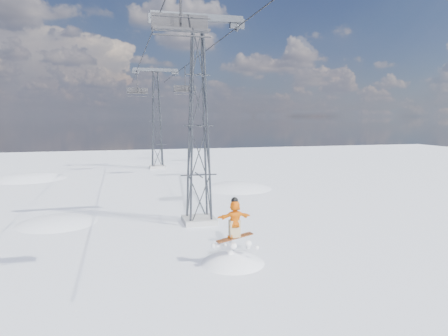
{
  "coord_description": "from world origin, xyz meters",
  "views": [
    {
      "loc": [
        -3.45,
        -13.74,
        6.0
      ],
      "look_at": [
        1.22,
        4.01,
        3.63
      ],
      "focal_mm": 32.0,
      "sensor_mm": 36.0,
      "label": 1
    }
  ],
  "objects_px": {
    "snowboarder_jump": "(233,301)",
    "lift_tower_far": "(157,121)",
    "lift_tower_near": "(198,126)",
    "lift_chair_near": "(181,24)"
  },
  "relations": [
    {
      "from": "lift_tower_far",
      "to": "snowboarder_jump",
      "type": "height_order",
      "value": "lift_tower_far"
    },
    {
      "from": "lift_tower_near",
      "to": "snowboarder_jump",
      "type": "bearing_deg",
      "value": -88.98
    },
    {
      "from": "lift_tower_near",
      "to": "snowboarder_jump",
      "type": "height_order",
      "value": "lift_tower_near"
    },
    {
      "from": "snowboarder_jump",
      "to": "lift_tower_far",
      "type": "bearing_deg",
      "value": 90.21
    },
    {
      "from": "lift_tower_far",
      "to": "lift_chair_near",
      "type": "distance_m",
      "value": 33.66
    },
    {
      "from": "lift_tower_near",
      "to": "lift_tower_far",
      "type": "height_order",
      "value": "same"
    },
    {
      "from": "lift_tower_far",
      "to": "lift_chair_near",
      "type": "bearing_deg",
      "value": -93.77
    },
    {
      "from": "lift_tower_near",
      "to": "lift_tower_far",
      "type": "relative_size",
      "value": 1.0
    },
    {
      "from": "lift_chair_near",
      "to": "lift_tower_near",
      "type": "bearing_deg",
      "value": 75.32
    },
    {
      "from": "lift_tower_far",
      "to": "snowboarder_jump",
      "type": "xyz_separation_m",
      "value": [
        0.12,
        -31.53,
        -7.11
      ]
    }
  ]
}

